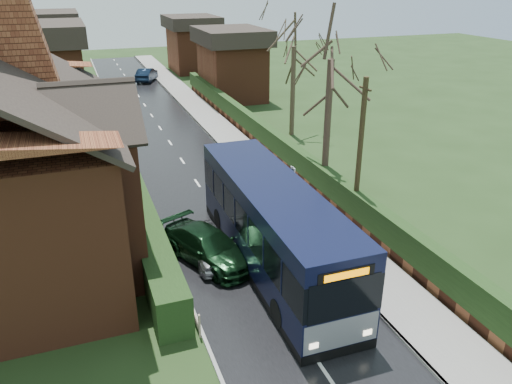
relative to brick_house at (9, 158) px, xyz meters
name	(u,v)px	position (x,y,z in m)	size (l,w,h in m)	color
ground	(258,273)	(8.73, -4.78, -4.38)	(140.00, 140.00, 0.00)	#263F1B
road	(197,183)	(8.73, 5.22, -4.37)	(6.00, 100.00, 0.02)	black
pavement	(266,173)	(12.98, 5.22, -4.31)	(2.50, 100.00, 0.14)	slate
kerb_right	(247,176)	(11.78, 5.22, -4.31)	(0.12, 100.00, 0.14)	gray
kerb_left	(144,190)	(5.68, 5.22, -4.33)	(0.12, 100.00, 0.10)	gray
front_hedge	(140,218)	(4.83, 0.22, -3.58)	(1.20, 16.00, 1.60)	black
picket_fence	(157,222)	(5.58, 0.22, -3.93)	(0.10, 16.00, 0.90)	gray
right_wall_hedge	(290,155)	(14.53, 5.22, -3.36)	(0.60, 50.00, 1.80)	brown
brick_house	(9,158)	(0.00, 0.00, 0.00)	(9.30, 14.60, 10.30)	brown
bus	(273,227)	(9.53, -4.43, -2.61)	(2.82, 11.75, 3.56)	black
car_silver	(210,245)	(7.23, -3.04, -3.74)	(1.50, 3.73, 1.27)	#B9B9BE
car_green	(208,246)	(7.13, -3.21, -3.69)	(1.93, 4.75, 1.38)	black
car_distant	(147,75)	(10.73, 36.49, -3.64)	(1.55, 4.44, 1.46)	#101D30
bus_stop_sign	(292,184)	(12.11, -0.53, -2.64)	(0.08, 0.40, 2.63)	slate
telegraph_pole	(360,154)	(14.53, -2.42, -0.80)	(0.24, 0.91, 7.07)	black
tree_right_near	(332,49)	(14.73, 1.13, 3.40)	(4.82, 4.82, 10.41)	#36291F
tree_right_far	(294,40)	(17.73, 12.14, 2.49)	(4.76, 4.76, 9.19)	#3D3024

